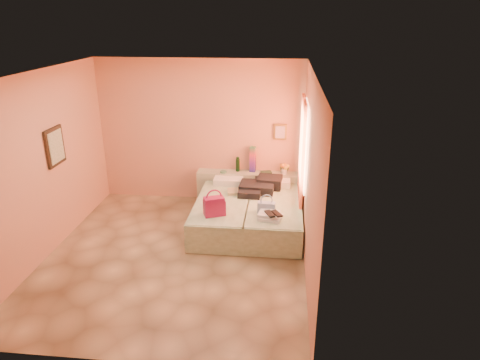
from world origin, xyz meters
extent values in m
plane|color=tan|center=(0.00, 0.00, 0.00)|extent=(4.50, 4.50, 0.00)
cube|color=tan|center=(0.00, 2.25, 1.40)|extent=(4.00, 0.02, 2.80)
cube|color=tan|center=(-2.00, 0.00, 1.40)|extent=(0.02, 4.50, 2.80)
cube|color=tan|center=(2.00, 0.00, 1.40)|extent=(0.02, 4.50, 2.80)
cube|color=white|center=(0.00, 0.00, 2.80)|extent=(4.00, 4.50, 0.02)
cube|color=#FFCA9E|center=(1.98, 1.25, 1.50)|extent=(0.02, 1.10, 1.40)
cube|color=#F05F39|center=(1.94, 1.10, 1.15)|extent=(0.05, 0.55, 2.20)
cube|color=#F05F39|center=(1.94, 1.70, 1.15)|extent=(0.05, 0.45, 2.20)
cube|color=#2E2014|center=(-1.97, 0.40, 1.60)|extent=(0.04, 0.50, 0.60)
cube|color=#AC8739|center=(1.55, 2.22, 1.45)|extent=(0.25, 0.04, 0.30)
cube|color=#A3AB8C|center=(0.98, 2.10, 0.33)|extent=(2.05, 0.30, 0.65)
cube|color=beige|center=(0.60, 1.05, 0.25)|extent=(0.90, 2.00, 0.50)
cube|color=beige|center=(1.50, 1.05, 0.25)|extent=(0.90, 2.00, 0.50)
cylinder|color=#133417|center=(0.74, 2.16, 0.79)|extent=(0.08, 0.08, 0.28)
cube|color=#A81449|center=(1.04, 2.17, 0.90)|extent=(0.13, 0.13, 0.51)
cylinder|color=#4D8E65|center=(0.47, 2.03, 0.67)|extent=(0.17, 0.17, 0.03)
cube|color=#23412A|center=(1.31, 2.09, 0.67)|extent=(0.23, 0.19, 0.03)
cube|color=silver|center=(1.66, 2.08, 0.78)|extent=(0.23, 0.23, 0.26)
cube|color=#A81449|center=(0.54, 0.46, 0.66)|extent=(0.39, 0.31, 0.32)
cube|color=tan|center=(0.80, 1.40, 0.53)|extent=(0.36, 0.30, 0.06)
cube|color=black|center=(1.22, 1.52, 0.60)|extent=(0.68, 0.68, 0.20)
cube|color=#4368A1|center=(1.38, 0.63, 0.59)|extent=(0.29, 0.14, 0.18)
cube|color=silver|center=(1.45, 0.41, 0.55)|extent=(0.41, 0.37, 0.10)
cube|color=black|center=(1.50, 0.36, 0.61)|extent=(0.26, 0.30, 0.03)
camera|label=1|loc=(1.60, -5.73, 3.56)|focal=32.00mm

